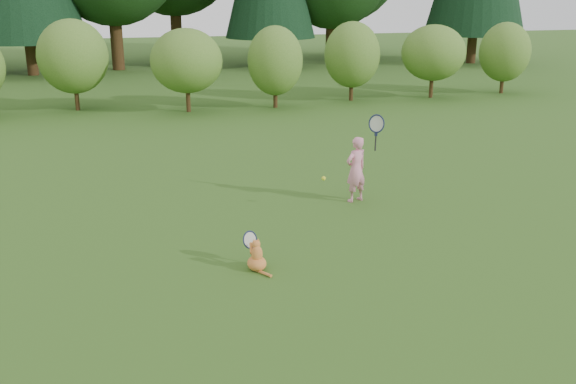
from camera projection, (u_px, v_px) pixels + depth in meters
name	position (u px, v px, depth m)	size (l,w,h in m)	color
ground	(290.00, 255.00, 9.28)	(100.00, 100.00, 0.00)	#335818
shrub_row	(176.00, 65.00, 20.77)	(28.00, 3.00, 2.80)	#436D22
child	(357.00, 168.00, 11.51)	(0.69, 0.47, 1.79)	pink
cat	(256.00, 254.00, 8.73)	(0.31, 0.60, 0.60)	#CF5F27
tennis_ball	(324.00, 178.00, 11.05)	(0.08, 0.08, 0.08)	#BCCF18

